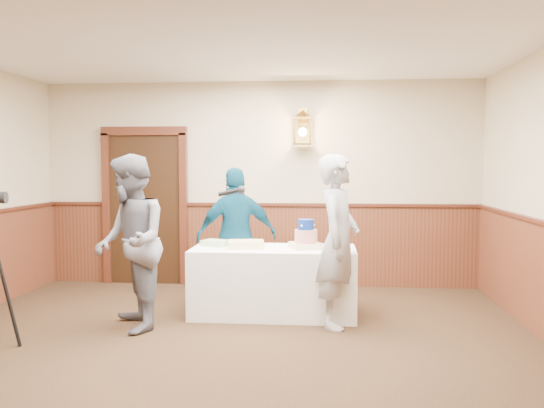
# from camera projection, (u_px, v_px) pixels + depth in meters

# --- Properties ---
(ground) EXTENTS (7.00, 7.00, 0.00)m
(ground) POSITION_uv_depth(u_px,v_px,m) (210.00, 376.00, 4.55)
(ground) COLOR black
(ground) RESTS_ON ground
(room_shell) EXTENTS (6.02, 7.02, 2.81)m
(room_shell) POSITION_uv_depth(u_px,v_px,m) (213.00, 182.00, 4.90)
(room_shell) COLOR #BEAF8F
(room_shell) RESTS_ON ground
(display_table) EXTENTS (1.80, 0.80, 0.75)m
(display_table) POSITION_uv_depth(u_px,v_px,m) (274.00, 281.00, 6.38)
(display_table) COLOR white
(display_table) RESTS_ON ground
(tiered_cake) EXTENTS (0.40, 0.40, 0.32)m
(tiered_cake) POSITION_uv_depth(u_px,v_px,m) (306.00, 237.00, 6.31)
(tiered_cake) COLOR beige
(tiered_cake) RESTS_ON display_table
(sheet_cake_yellow) EXTENTS (0.42, 0.35, 0.08)m
(sheet_cake_yellow) POSITION_uv_depth(u_px,v_px,m) (246.00, 244.00, 6.35)
(sheet_cake_yellow) COLOR #E4DE88
(sheet_cake_yellow) RESTS_ON display_table
(sheet_cake_green) EXTENTS (0.34, 0.31, 0.06)m
(sheet_cake_green) POSITION_uv_depth(u_px,v_px,m) (216.00, 243.00, 6.51)
(sheet_cake_green) COLOR #A5C88D
(sheet_cake_green) RESTS_ON display_table
(interviewer) EXTENTS (1.61, 1.07, 1.78)m
(interviewer) POSITION_uv_depth(u_px,v_px,m) (130.00, 243.00, 5.76)
(interviewer) COLOR slate
(interviewer) RESTS_ON ground
(baker) EXTENTS (0.58, 0.73, 1.78)m
(baker) POSITION_uv_depth(u_px,v_px,m) (338.00, 241.00, 5.89)
(baker) COLOR #A0A1A6
(baker) RESTS_ON ground
(assistant_p) EXTENTS (1.04, 0.69, 1.63)m
(assistant_p) POSITION_uv_depth(u_px,v_px,m) (237.00, 237.00, 6.81)
(assistant_p) COLOR navy
(assistant_p) RESTS_ON ground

